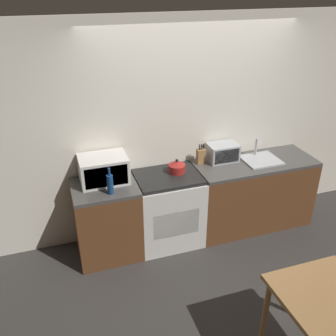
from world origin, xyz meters
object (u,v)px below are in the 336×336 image
(toaster_oven, at_px, (223,152))
(microwave, at_px, (104,169))
(bottle, at_px, (110,184))
(kettle, at_px, (177,167))
(dining_table, at_px, (323,305))
(stove_range, at_px, (168,209))

(toaster_oven, bearing_deg, microwave, -177.60)
(microwave, height_order, bottle, bottle)
(kettle, relative_size, dining_table, 0.26)
(kettle, relative_size, bottle, 0.66)
(microwave, bearing_deg, stove_range, -8.12)
(microwave, xyz_separation_m, toaster_oven, (1.47, 0.06, -0.04))
(kettle, bearing_deg, toaster_oven, 10.30)
(stove_range, relative_size, kettle, 4.57)
(toaster_oven, height_order, dining_table, toaster_oven)
(bottle, height_order, toaster_oven, bottle)
(microwave, relative_size, dining_table, 0.67)
(dining_table, bearing_deg, toaster_oven, 86.32)
(kettle, bearing_deg, microwave, 176.29)
(kettle, height_order, bottle, bottle)
(kettle, distance_m, toaster_oven, 0.65)
(kettle, height_order, dining_table, kettle)
(stove_range, relative_size, toaster_oven, 2.49)
(toaster_oven, xyz_separation_m, dining_table, (-0.14, -2.11, -0.36))
(bottle, xyz_separation_m, dining_table, (1.31, -1.77, -0.37))
(stove_range, bearing_deg, toaster_oven, 12.05)
(stove_range, height_order, microwave, microwave)
(stove_range, bearing_deg, bottle, -165.41)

